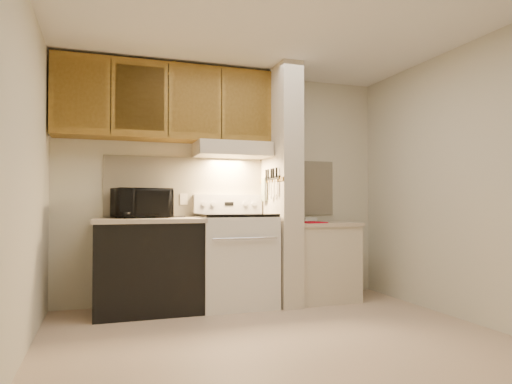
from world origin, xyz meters
name	(u,v)px	position (x,y,z in m)	size (l,w,h in m)	color
floor	(275,337)	(0.00, 0.00, 0.00)	(3.60, 3.60, 0.00)	#C7AD94
ceiling	(275,23)	(0.00, 0.00, 2.50)	(3.60, 3.60, 0.00)	white
wall_back	(227,186)	(0.00, 1.50, 1.25)	(3.60, 0.02, 2.50)	beige
wall_left	(24,174)	(-1.80, 0.00, 1.25)	(0.02, 3.00, 2.50)	beige
wall_right	(458,182)	(1.80, 0.00, 1.25)	(0.02, 3.00, 2.50)	beige
backsplash	(227,187)	(0.00, 1.49, 1.24)	(2.60, 0.02, 0.63)	#F8EBC9
range_body	(235,261)	(0.00, 1.16, 0.46)	(0.76, 0.65, 0.92)	silver
oven_window	(244,261)	(0.00, 0.84, 0.50)	(0.50, 0.01, 0.30)	black
oven_handle	(245,238)	(0.00, 0.80, 0.72)	(0.02, 0.02, 0.65)	silver
cooktop	(235,215)	(0.00, 1.16, 0.94)	(0.74, 0.64, 0.03)	black
range_backguard	(228,204)	(0.00, 1.44, 1.05)	(0.76, 0.08, 0.20)	silver
range_display	(229,204)	(0.00, 1.40, 1.05)	(0.10, 0.01, 0.04)	black
range_knob_left_outer	(204,204)	(-0.28, 1.40, 1.05)	(0.05, 0.05, 0.02)	silver
range_knob_left_inner	(213,204)	(-0.18, 1.40, 1.05)	(0.05, 0.05, 0.02)	silver
range_knob_right_inner	(245,204)	(0.18, 1.40, 1.05)	(0.05, 0.05, 0.02)	silver
range_knob_right_outer	(254,204)	(0.28, 1.40, 1.05)	(0.05, 0.05, 0.02)	silver
dishwasher_front	(148,267)	(-0.88, 1.17, 0.43)	(1.00, 0.63, 0.87)	black
left_countertop	(148,220)	(-0.88, 1.17, 0.89)	(1.04, 0.67, 0.04)	#BBAA93
spoon_rest	(173,217)	(-0.62, 1.33, 0.92)	(0.25, 0.08, 0.02)	black
teal_jar	(151,213)	(-0.83, 1.39, 0.96)	(0.09, 0.09, 0.10)	#1E5C5B
outlet	(184,199)	(-0.48, 1.48, 1.10)	(0.08, 0.01, 0.12)	beige
microwave	(142,203)	(-0.93, 1.31, 1.06)	(0.54, 0.36, 0.30)	black
partition_pillar	(281,185)	(0.51, 1.15, 1.25)	(0.22, 0.70, 2.50)	beige
pillar_trim	(271,180)	(0.39, 1.15, 1.30)	(0.01, 0.70, 0.04)	brown
knife_strip	(272,178)	(0.39, 1.10, 1.32)	(0.02, 0.42, 0.04)	black
knife_blade_a	(276,187)	(0.38, 0.95, 1.22)	(0.01, 0.04, 0.16)	silver
knife_handle_a	(277,172)	(0.38, 0.94, 1.37)	(0.02, 0.02, 0.10)	black
knife_blade_b	(274,188)	(0.38, 1.01, 1.21)	(0.01, 0.04, 0.18)	silver
knife_handle_b	(273,173)	(0.38, 1.03, 1.37)	(0.02, 0.02, 0.10)	black
knife_blade_c	(271,190)	(0.38, 1.10, 1.20)	(0.01, 0.04, 0.20)	silver
knife_handle_c	(271,173)	(0.38, 1.09, 1.37)	(0.02, 0.02, 0.10)	black
knife_blade_d	(269,188)	(0.38, 1.17, 1.22)	(0.01, 0.04, 0.16)	silver
knife_handle_d	(268,174)	(0.38, 1.19, 1.37)	(0.02, 0.02, 0.10)	black
knife_blade_e	(266,189)	(0.38, 1.27, 1.21)	(0.01, 0.04, 0.18)	silver
knife_handle_e	(266,174)	(0.38, 1.25, 1.37)	(0.02, 0.02, 0.10)	black
oven_mitt	(264,190)	(0.38, 1.32, 1.20)	(0.03, 0.10, 0.25)	gray
right_cab_base	(320,263)	(0.97, 1.15, 0.40)	(0.70, 0.60, 0.81)	beige
right_countertop	(320,224)	(0.97, 1.15, 0.83)	(0.74, 0.64, 0.04)	#BBAA93
red_folder	(311,222)	(0.79, 1.00, 0.86)	(0.23, 0.32, 0.01)	#B40013
white_box	(309,220)	(0.92, 1.33, 0.87)	(0.15, 0.10, 0.04)	white
range_hood	(232,150)	(0.00, 1.28, 1.62)	(0.78, 0.44, 0.15)	beige
hood_lip	(238,152)	(0.00, 1.07, 1.58)	(0.78, 0.04, 0.06)	beige
upper_cabinets	(166,103)	(-0.69, 1.32, 2.08)	(2.18, 0.33, 0.77)	brown
cab_door_a	(80,93)	(-1.51, 1.17, 2.08)	(0.46, 0.01, 0.63)	brown
cab_gap_a	(111,96)	(-1.23, 1.16, 2.08)	(0.01, 0.01, 0.73)	black
cab_door_b	(140,98)	(-0.96, 1.17, 2.08)	(0.46, 0.01, 0.63)	brown
cab_gap_b	(168,100)	(-0.69, 1.16, 2.08)	(0.01, 0.01, 0.73)	black
cab_door_c	(195,102)	(-0.42, 1.17, 2.08)	(0.46, 0.01, 0.63)	brown
cab_gap_c	(222,104)	(-0.14, 1.16, 2.08)	(0.01, 0.01, 0.73)	black
cab_door_d	(247,105)	(0.13, 1.17, 2.08)	(0.46, 0.01, 0.63)	brown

